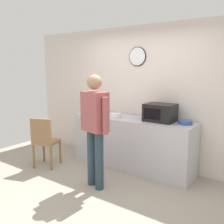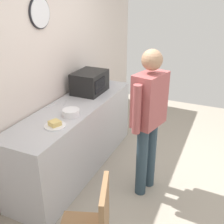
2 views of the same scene
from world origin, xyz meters
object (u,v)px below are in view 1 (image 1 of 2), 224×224
object	(u,v)px
microwave	(160,113)
wooden_chair	(44,140)
salad_bowl	(185,122)
person_standing	(95,123)
sandwich_plate	(103,115)
cereal_bowl	(115,116)
fork_utensil	(137,117)
spoon_utensil	(134,115)

from	to	relation	value
microwave	wooden_chair	xyz separation A→B (m)	(-1.83, -0.98, -0.56)
salad_bowl	wooden_chair	xyz separation A→B (m)	(-2.26, -1.01, -0.44)
microwave	person_standing	world-z (taller)	person_standing
wooden_chair	sandwich_plate	bearing A→B (deg)	48.46
person_standing	cereal_bowl	bearing A→B (deg)	104.68
person_standing	wooden_chair	world-z (taller)	person_standing
fork_utensil	salad_bowl	bearing A→B (deg)	-4.43
sandwich_plate	salad_bowl	bearing A→B (deg)	7.27
spoon_utensil	wooden_chair	world-z (taller)	wooden_chair
cereal_bowl	spoon_utensil	distance (m)	0.43
salad_bowl	fork_utensil	distance (m)	0.93
cereal_bowl	fork_utensil	size ratio (longest dim) A/B	1.16
fork_utensil	spoon_utensil	size ratio (longest dim) A/B	1.00
fork_utensil	spoon_utensil	world-z (taller)	same
person_standing	wooden_chair	xyz separation A→B (m)	(-1.25, 0.06, -0.50)
sandwich_plate	salad_bowl	xyz separation A→B (m)	(1.53, 0.20, 0.01)
salad_bowl	cereal_bowl	bearing A→B (deg)	-170.30
salad_bowl	fork_utensil	bearing A→B (deg)	175.57
fork_utensil	spoon_utensil	bearing A→B (deg)	140.52
sandwich_plate	cereal_bowl	size ratio (longest dim) A/B	1.19
cereal_bowl	person_standing	size ratio (longest dim) A/B	0.11
salad_bowl	person_standing	xyz separation A→B (m)	(-1.00, -1.08, 0.06)
fork_utensil	wooden_chair	distance (m)	1.76
cereal_bowl	person_standing	xyz separation A→B (m)	(0.23, -0.87, 0.05)
microwave	spoon_utensil	distance (m)	0.68
salad_bowl	spoon_utensil	distance (m)	1.08
microwave	cereal_bowl	bearing A→B (deg)	-167.29
spoon_utensil	wooden_chair	distance (m)	1.74
microwave	spoon_utensil	world-z (taller)	microwave
fork_utensil	cereal_bowl	bearing A→B (deg)	-136.96
person_standing	wooden_chair	size ratio (longest dim) A/B	1.84
cereal_bowl	person_standing	world-z (taller)	person_standing
fork_utensil	sandwich_plate	bearing A→B (deg)	-156.17
wooden_chair	cereal_bowl	bearing A→B (deg)	37.99
fork_utensil	microwave	bearing A→B (deg)	-11.56
cereal_bowl	fork_utensil	bearing A→B (deg)	43.04
microwave	sandwich_plate	world-z (taller)	microwave
spoon_utensil	person_standing	distance (m)	1.26
sandwich_plate	cereal_bowl	xyz separation A→B (m)	(0.30, -0.01, 0.02)
sandwich_plate	fork_utensil	world-z (taller)	sandwich_plate
sandwich_plate	fork_utensil	bearing A→B (deg)	23.83
spoon_utensil	cereal_bowl	bearing A→B (deg)	-112.89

